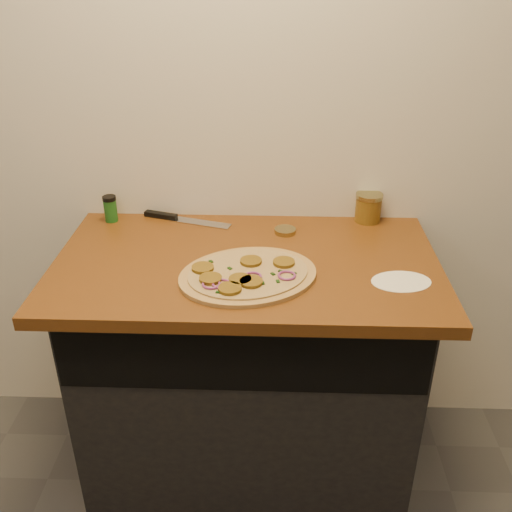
{
  "coord_description": "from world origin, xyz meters",
  "views": [
    {
      "loc": [
        0.09,
        -0.14,
        1.75
      ],
      "look_at": [
        0.03,
        1.35,
        0.95
      ],
      "focal_mm": 40.0,
      "sensor_mm": 36.0,
      "label": 1
    }
  ],
  "objects_px": {
    "salsa_jar": "(368,207)",
    "spice_shaker": "(110,209)",
    "pizza": "(247,275)",
    "chefs_knife": "(179,219)"
  },
  "relations": [
    {
      "from": "salsa_jar",
      "to": "spice_shaker",
      "type": "relative_size",
      "value": 1.1
    },
    {
      "from": "pizza",
      "to": "chefs_knife",
      "type": "xyz_separation_m",
      "value": [
        -0.26,
        0.4,
        -0.0
      ]
    },
    {
      "from": "chefs_knife",
      "to": "spice_shaker",
      "type": "distance_m",
      "value": 0.24
    },
    {
      "from": "salsa_jar",
      "to": "spice_shaker",
      "type": "bearing_deg",
      "value": -177.84
    },
    {
      "from": "salsa_jar",
      "to": "chefs_knife",
      "type": "bearing_deg",
      "value": -178.2
    },
    {
      "from": "chefs_knife",
      "to": "spice_shaker",
      "type": "relative_size",
      "value": 3.45
    },
    {
      "from": "pizza",
      "to": "chefs_knife",
      "type": "height_order",
      "value": "pizza"
    },
    {
      "from": "salsa_jar",
      "to": "pizza",
      "type": "bearing_deg",
      "value": -134.36
    },
    {
      "from": "spice_shaker",
      "to": "chefs_knife",
      "type": "bearing_deg",
      "value": 3.14
    },
    {
      "from": "pizza",
      "to": "salsa_jar",
      "type": "distance_m",
      "value": 0.59
    }
  ]
}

